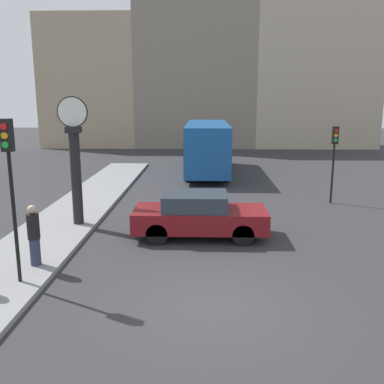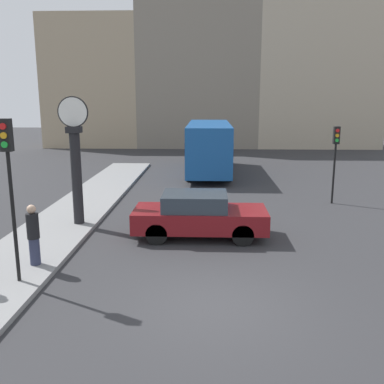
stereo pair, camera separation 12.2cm
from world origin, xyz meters
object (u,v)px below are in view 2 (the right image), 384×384
Objects in this scene: traffic_light_near at (9,168)px; traffic_light_far at (336,149)px; street_clock at (76,164)px; bus_distant at (209,145)px; sedan_car at (199,215)px; pedestrian_black_jacket at (33,235)px.

traffic_light_near is 13.66m from traffic_light_far.
bus_distant is at bearing 67.95° from street_clock.
bus_distant is 9.55m from traffic_light_far.
traffic_light_far is 10.98m from street_clock.
sedan_car is at bearing -13.22° from street_clock.
sedan_car is at bearing 33.83° from pedestrian_black_jacket.
traffic_light_far is (5.51, -7.77, 0.70)m from bus_distant.
sedan_car is 0.49× the size of bus_distant.
traffic_light_near is at bearing -89.29° from pedestrian_black_jacket.
bus_distant is 12.64m from street_clock.
sedan_car is at bearing 42.52° from traffic_light_near.
pedestrian_black_jacket is (-4.42, -2.96, 0.22)m from sedan_car.
traffic_light_far reaches higher than sedan_car.
sedan_car is at bearing -139.62° from traffic_light_far.
traffic_light_near reaches higher than pedestrian_black_jacket.
traffic_light_far is at bearing 37.70° from pedestrian_black_jacket.
traffic_light_far is at bearing 21.04° from street_clock.
street_clock is at bearing -112.05° from bus_distant.
pedestrian_black_jacket is at bearing -106.86° from bus_distant.
bus_distant reaches higher than pedestrian_black_jacket.
pedestrian_black_jacket is (-0.01, 1.08, -2.00)m from traffic_light_near.
traffic_light_far reaches higher than bus_distant.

